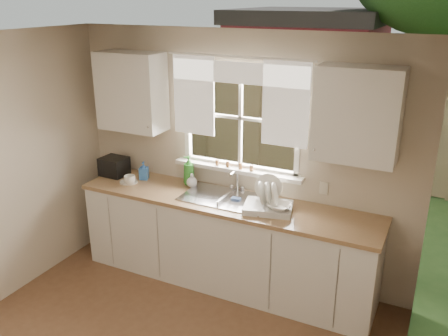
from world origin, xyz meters
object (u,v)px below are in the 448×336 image
at_px(soap_bottle_a, 189,170).
at_px(black_appliance, 114,166).
at_px(cup, 130,180).
at_px(dish_rack, 268,203).

bearing_deg(soap_bottle_a, black_appliance, -147.94).
bearing_deg(soap_bottle_a, cup, -129.83).
relative_size(cup, black_appliance, 0.45).
xyz_separation_m(dish_rack, soap_bottle_a, (-0.98, 0.23, 0.09)).
xyz_separation_m(dish_rack, cup, (-1.54, -0.04, -0.02)).
height_order(soap_bottle_a, black_appliance, soap_bottle_a).
height_order(soap_bottle_a, cup, soap_bottle_a).
xyz_separation_m(soap_bottle_a, cup, (-0.56, -0.27, -0.11)).
bearing_deg(dish_rack, black_appliance, 176.63).
bearing_deg(soap_bottle_a, dish_rack, 10.85).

